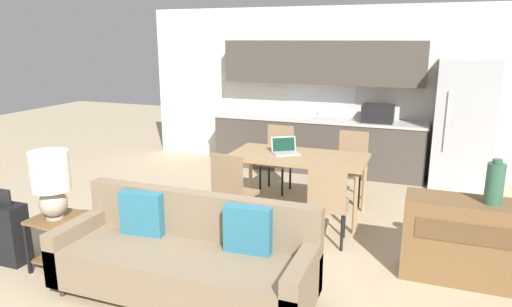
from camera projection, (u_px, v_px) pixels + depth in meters
ground_plane at (199, 302)px, 3.88m from camera, size 20.00×20.00×0.00m
wall_back at (323, 89)px, 7.75m from camera, size 6.40×0.07×2.70m
kitchen_counter at (319, 121)px, 7.60m from camera, size 3.49×0.65×2.15m
refrigerator at (463, 125)px, 6.73m from camera, size 0.81×0.75×1.89m
dining_table at (298, 160)px, 5.68m from camera, size 1.68×0.87×0.77m
couch at (187, 258)px, 3.93m from camera, size 2.24×0.80×0.86m
side_table at (60, 234)px, 4.40m from camera, size 0.45×0.45×0.53m
table_lamp at (51, 180)px, 4.23m from camera, size 0.35×0.35×0.65m
credenza at (461, 240)px, 4.18m from camera, size 1.03×0.45×0.77m
vase at (495, 183)px, 3.96m from camera, size 0.15×0.15×0.41m
dining_chair_far_right at (351, 164)px, 6.25m from camera, size 0.44×0.44×0.95m
dining_chair_near_left at (232, 189)px, 5.19m from camera, size 0.47×0.47×0.95m
dining_chair_near_right at (328, 200)px, 4.83m from camera, size 0.46×0.46×0.95m
dining_chair_far_left at (278, 156)px, 6.66m from camera, size 0.44×0.44×0.95m
laptop at (285, 149)px, 5.76m from camera, size 0.41×0.39×0.20m
suitcase at (5, 232)px, 4.53m from camera, size 0.45×0.22×0.77m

